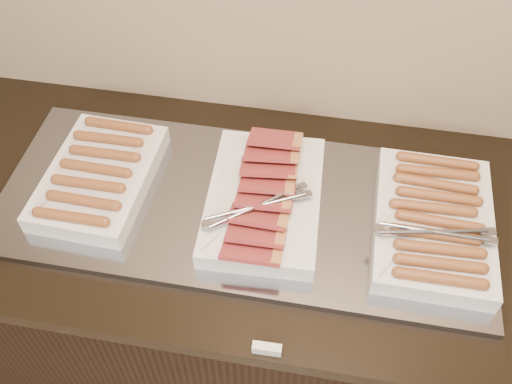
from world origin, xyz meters
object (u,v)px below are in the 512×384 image
counter (254,299)px  dish_right (434,222)px  dish_left (99,176)px  dish_center (264,199)px  warming_tray (242,206)px

counter → dish_right: size_ratio=5.11×
dish_right → dish_left: bearing=-179.7°
dish_center → counter: bearing=169.7°
dish_center → dish_right: 0.40m
counter → dish_left: (-0.39, 0.00, 0.50)m
counter → dish_left: size_ratio=5.48×
warming_tray → dish_right: size_ratio=2.98×
warming_tray → dish_right: bearing=-0.4°
warming_tray → dish_center: bearing=-3.5°
counter → dish_left: dish_left is taller
dish_left → dish_right: bearing=2.0°
dish_left → dish_center: (0.42, -0.00, 0.00)m
warming_tray → dish_right: (0.45, -0.00, 0.04)m
dish_left → dish_right: (0.82, -0.00, 0.00)m
warming_tray → dish_center: 0.07m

